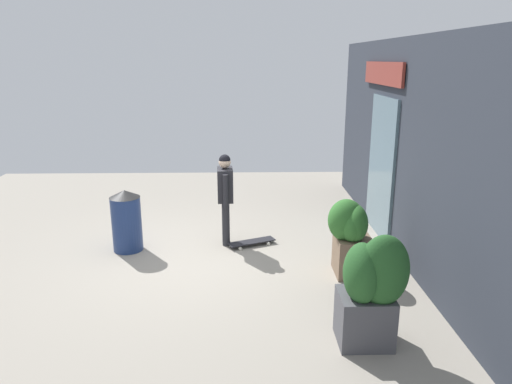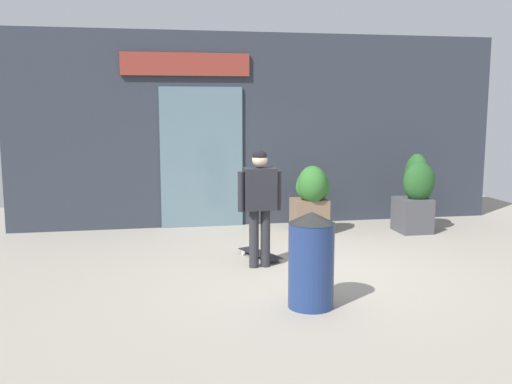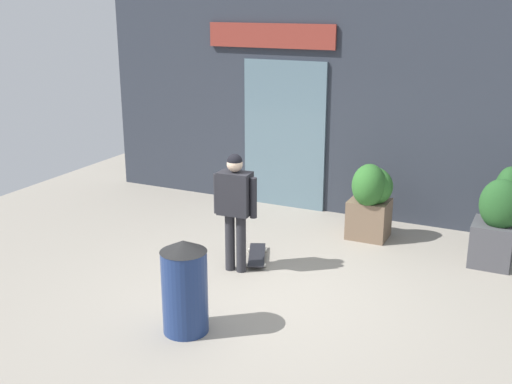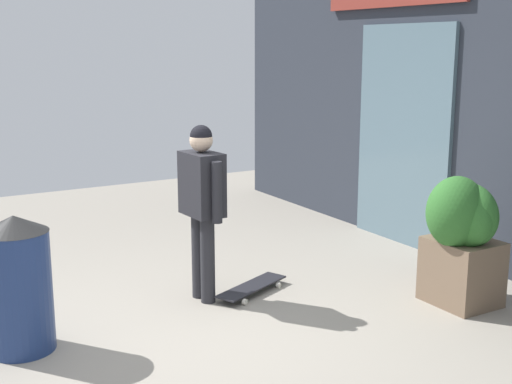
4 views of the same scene
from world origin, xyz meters
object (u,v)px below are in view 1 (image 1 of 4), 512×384
Objects in this scene: skateboarder at (225,191)px; planter_box_right at (351,232)px; skateboard at (252,242)px; trash_bin at (126,220)px; planter_box_left at (370,289)px.

skateboarder reaches higher than planter_box_right.
planter_box_right is (1.18, 1.44, 0.61)m from skateboard.
trash_bin is (0.24, -1.65, -0.44)m from skateboarder.
trash_bin is at bearing -106.23° from planter_box_right.
skateboard is 0.63× the size of planter_box_left.
planter_box_left is at bearing -5.70° from planter_box_right.
skateboard is 0.81× the size of trash_bin.
skateboard is at bearing 93.95° from trash_bin.
planter_box_right is 3.70m from trash_bin.
planter_box_right reaches higher than trash_bin.
skateboarder is 1.36× the size of planter_box_right.
skateboarder is 1.87× the size of skateboard.
skateboard is 2.16m from trash_bin.
planter_box_left is 1.15× the size of planter_box_right.
skateboarder is 1.18× the size of planter_box_left.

